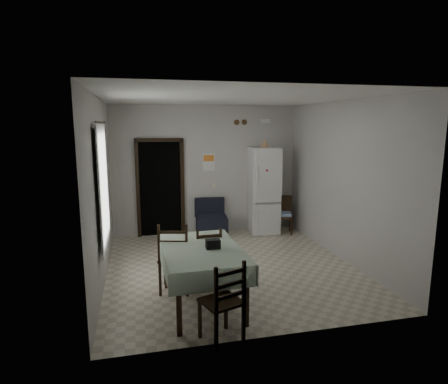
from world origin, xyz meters
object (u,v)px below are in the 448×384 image
Objects in this scene: dining_table at (202,277)px; dining_chair_far_right at (207,257)px; corner_chair at (284,215)px; navy_seat at (212,218)px; fridge at (264,190)px; dining_chair_far_left at (175,256)px; dining_chair_near_head at (221,300)px.

dining_table is 1.67× the size of dining_chair_far_right.
navy_seat is at bearing -170.54° from corner_chair.
fridge reaches higher than corner_chair.
dining_chair_far_left reaches higher than navy_seat.
navy_seat is 2.69m from dining_chair_far_right.
dining_chair_near_head is at bearing -87.35° from dining_table.
dining_chair_near_head is (-1.92, -4.12, -0.49)m from fridge.
fridge is 4.57m from dining_chair_near_head.
navy_seat is 0.86× the size of dining_chair_far_right.
dining_table is at bearing -105.27° from dining_chair_near_head.
dining_chair_far_left reaches higher than dining_table.
dining_table is 0.64m from dining_chair_far_left.
dining_chair_far_left is at bearing 3.23° from dining_chair_far_right.
navy_seat is at bearing 74.72° from dining_table.
navy_seat is 1.66m from corner_chair.
dining_chair_far_left is at bearing -106.10° from navy_seat.
fridge is at bearing -127.22° from dining_chair_far_right.
dining_chair_near_head is (-0.11, -1.51, 0.02)m from dining_chair_far_right.
navy_seat is 0.52× the size of dining_table.
fridge is at bearing -116.40° from dining_chair_far_left.
dining_chair_near_head is (-0.71, -4.12, 0.09)m from navy_seat.
fridge reaches higher than dining_chair_near_head.
fridge is 2.30× the size of corner_chair.
corner_chair is (1.64, -0.21, 0.02)m from navy_seat.
corner_chair is (0.43, -0.21, -0.55)m from fridge.
dining_chair_far_right is at bearing -116.19° from corner_chair.
fridge is 1.34m from navy_seat.
dining_chair_far_left reaches higher than corner_chair.
dining_chair_far_left is 0.49m from dining_chair_far_right.
corner_chair reaches higher than dining_table.
dining_table is (-2.42, -3.00, -0.01)m from corner_chair.
dining_chair_far_left is 1.08× the size of dining_chair_near_head.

